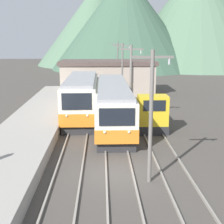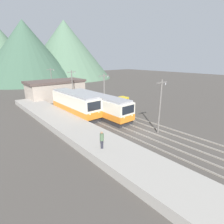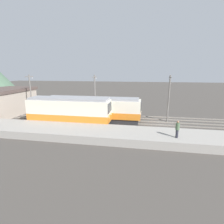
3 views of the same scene
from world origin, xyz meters
The scene contains 12 objects.
ground_plane centered at (0.00, 0.00, 0.00)m, with size 200.00×200.00×0.00m, color #47423D.
platform_left centered at (-6.25, 0.00, 0.44)m, with size 4.50×54.00×0.87m, color gray.
track_left centered at (-2.60, 0.00, 0.07)m, with size 1.54×60.00×0.14m.
track_center centered at (0.20, 0.00, 0.07)m, with size 1.54×60.00×0.14m.
track_right centered at (3.20, 0.00, 0.07)m, with size 1.54×60.00×0.14m.
commuter_train_left centered at (-2.60, 12.54, 1.77)m, with size 2.84×11.23×3.84m.
commuter_train_center centered at (0.20, 10.26, 1.65)m, with size 2.84×14.55×3.54m.
shunting_locomotive centered at (3.20, 8.99, 1.21)m, with size 2.40×4.71×3.00m.
catenary_mast_near centered at (1.71, -0.84, 3.69)m, with size 2.00×0.20×6.75m.
catenary_mast_mid centered at (1.71, 10.14, 3.69)m, with size 2.00×0.20×6.75m.
catenary_mast_far centered at (1.71, 21.13, 3.69)m, with size 2.00×0.20×6.75m.
person_on_platform centered at (-7.15, -0.64, 1.81)m, with size 0.38×0.38×1.72m.
Camera 3 is at (-24.23, 2.75, 7.28)m, focal length 28.00 mm.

